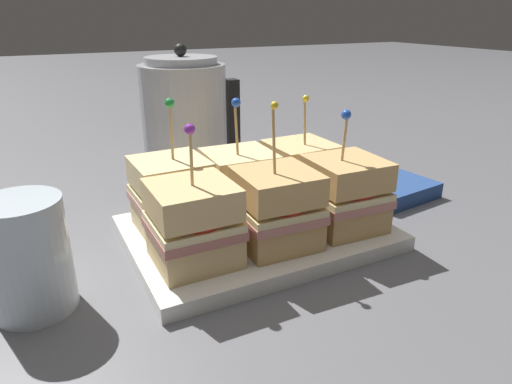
{
  "coord_description": "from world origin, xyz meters",
  "views": [
    {
      "loc": [
        -0.24,
        -0.46,
        0.27
      ],
      "look_at": [
        0.0,
        0.0,
        0.06
      ],
      "focal_mm": 32.0,
      "sensor_mm": 36.0,
      "label": 1
    }
  ],
  "objects_px": {
    "sandwich_back_center": "(238,183)",
    "drinking_glass": "(27,256)",
    "serving_platter": "(256,233)",
    "sandwich_back_right": "(300,172)",
    "sandwich_back_left": "(171,194)",
    "napkin_stack": "(386,187)",
    "sandwich_front_center": "(278,208)",
    "sandwich_front_left": "(193,224)",
    "sandwich_front_right": "(345,194)",
    "kettle_steel": "(188,120)"
  },
  "relations": [
    {
      "from": "sandwich_front_center",
      "to": "sandwich_front_right",
      "type": "xyz_separation_m",
      "value": [
        0.09,
        0.0,
        0.0
      ]
    },
    {
      "from": "sandwich_back_left",
      "to": "drinking_glass",
      "type": "bearing_deg",
      "value": -155.09
    },
    {
      "from": "sandwich_front_left",
      "to": "sandwich_back_right",
      "type": "xyz_separation_m",
      "value": [
        0.19,
        0.09,
        -0.0
      ]
    },
    {
      "from": "sandwich_front_left",
      "to": "sandwich_back_right",
      "type": "relative_size",
      "value": 1.01
    },
    {
      "from": "sandwich_front_center",
      "to": "drinking_glass",
      "type": "distance_m",
      "value": 0.26
    },
    {
      "from": "sandwich_front_center",
      "to": "sandwich_back_left",
      "type": "xyz_separation_m",
      "value": [
        -0.09,
        0.1,
        0.0
      ]
    },
    {
      "from": "sandwich_front_center",
      "to": "sandwich_front_left",
      "type": "bearing_deg",
      "value": 177.0
    },
    {
      "from": "sandwich_front_right",
      "to": "sandwich_back_left",
      "type": "height_order",
      "value": "sandwich_back_left"
    },
    {
      "from": "sandwich_front_right",
      "to": "drinking_glass",
      "type": "relative_size",
      "value": 1.31
    },
    {
      "from": "sandwich_front_right",
      "to": "sandwich_back_right",
      "type": "distance_m",
      "value": 0.1
    },
    {
      "from": "sandwich_back_left",
      "to": "drinking_glass",
      "type": "distance_m",
      "value": 0.18
    },
    {
      "from": "serving_platter",
      "to": "sandwich_front_right",
      "type": "distance_m",
      "value": 0.12
    },
    {
      "from": "serving_platter",
      "to": "napkin_stack",
      "type": "height_order",
      "value": "napkin_stack"
    },
    {
      "from": "sandwich_front_left",
      "to": "serving_platter",
      "type": "bearing_deg",
      "value": 24.91
    },
    {
      "from": "sandwich_back_center",
      "to": "drinking_glass",
      "type": "xyz_separation_m",
      "value": [
        -0.25,
        -0.08,
        -0.0
      ]
    },
    {
      "from": "sandwich_back_left",
      "to": "sandwich_back_right",
      "type": "height_order",
      "value": "sandwich_back_left"
    },
    {
      "from": "serving_platter",
      "to": "sandwich_back_center",
      "type": "height_order",
      "value": "sandwich_back_center"
    },
    {
      "from": "serving_platter",
      "to": "sandwich_back_right",
      "type": "xyz_separation_m",
      "value": [
        0.09,
        0.05,
        0.05
      ]
    },
    {
      "from": "sandwich_front_left",
      "to": "sandwich_back_center",
      "type": "xyz_separation_m",
      "value": [
        0.1,
        0.09,
        -0.0
      ]
    },
    {
      "from": "serving_platter",
      "to": "sandwich_back_left",
      "type": "relative_size",
      "value": 1.94
    },
    {
      "from": "drinking_glass",
      "to": "kettle_steel",
      "type": "bearing_deg",
      "value": 48.16
    },
    {
      "from": "sandwich_front_left",
      "to": "drinking_glass",
      "type": "distance_m",
      "value": 0.16
    },
    {
      "from": "serving_platter",
      "to": "sandwich_front_right",
      "type": "relative_size",
      "value": 2.1
    },
    {
      "from": "sandwich_back_right",
      "to": "sandwich_back_left",
      "type": "bearing_deg",
      "value": -179.01
    },
    {
      "from": "sandwich_back_right",
      "to": "sandwich_back_center",
      "type": "bearing_deg",
      "value": -179.46
    },
    {
      "from": "kettle_steel",
      "to": "napkin_stack",
      "type": "relative_size",
      "value": 1.68
    },
    {
      "from": "kettle_steel",
      "to": "sandwich_back_center",
      "type": "bearing_deg",
      "value": -91.97
    },
    {
      "from": "sandwich_front_right",
      "to": "sandwich_front_left",
      "type": "bearing_deg",
      "value": 178.61
    },
    {
      "from": "serving_platter",
      "to": "sandwich_back_right",
      "type": "distance_m",
      "value": 0.12
    },
    {
      "from": "sandwich_front_center",
      "to": "kettle_steel",
      "type": "height_order",
      "value": "kettle_steel"
    },
    {
      "from": "serving_platter",
      "to": "napkin_stack",
      "type": "bearing_deg",
      "value": 9.64
    },
    {
      "from": "serving_platter",
      "to": "sandwich_front_right",
      "type": "height_order",
      "value": "sandwich_front_right"
    },
    {
      "from": "kettle_steel",
      "to": "napkin_stack",
      "type": "distance_m",
      "value": 0.34
    },
    {
      "from": "napkin_stack",
      "to": "sandwich_back_right",
      "type": "bearing_deg",
      "value": 177.96
    },
    {
      "from": "sandwich_front_left",
      "to": "drinking_glass",
      "type": "bearing_deg",
      "value": 174.62
    },
    {
      "from": "napkin_stack",
      "to": "sandwich_back_center",
      "type": "bearing_deg",
      "value": 178.93
    },
    {
      "from": "kettle_steel",
      "to": "drinking_glass",
      "type": "xyz_separation_m",
      "value": [
        -0.26,
        -0.29,
        -0.04
      ]
    },
    {
      "from": "sandwich_front_left",
      "to": "sandwich_back_right",
      "type": "distance_m",
      "value": 0.21
    },
    {
      "from": "sandwich_front_center",
      "to": "sandwich_back_center",
      "type": "bearing_deg",
      "value": 91.86
    },
    {
      "from": "napkin_stack",
      "to": "drinking_glass",
      "type": "bearing_deg",
      "value": -171.81
    },
    {
      "from": "sandwich_front_left",
      "to": "sandwich_back_center",
      "type": "bearing_deg",
      "value": 44.09
    },
    {
      "from": "sandwich_back_right",
      "to": "napkin_stack",
      "type": "bearing_deg",
      "value": -2.04
    },
    {
      "from": "sandwich_back_left",
      "to": "sandwich_back_right",
      "type": "relative_size",
      "value": 1.07
    },
    {
      "from": "serving_platter",
      "to": "drinking_glass",
      "type": "xyz_separation_m",
      "value": [
        -0.26,
        -0.03,
        0.05
      ]
    },
    {
      "from": "sandwich_back_left",
      "to": "drinking_glass",
      "type": "height_order",
      "value": "sandwich_back_left"
    },
    {
      "from": "sandwich_front_left",
      "to": "sandwich_back_left",
      "type": "bearing_deg",
      "value": 87.18
    },
    {
      "from": "sandwich_front_center",
      "to": "napkin_stack",
      "type": "height_order",
      "value": "sandwich_front_center"
    },
    {
      "from": "kettle_steel",
      "to": "drinking_glass",
      "type": "distance_m",
      "value": 0.4
    },
    {
      "from": "sandwich_front_left",
      "to": "sandwich_back_right",
      "type": "height_order",
      "value": "sandwich_front_left"
    },
    {
      "from": "sandwich_back_center",
      "to": "drinking_glass",
      "type": "height_order",
      "value": "sandwich_back_center"
    }
  ]
}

